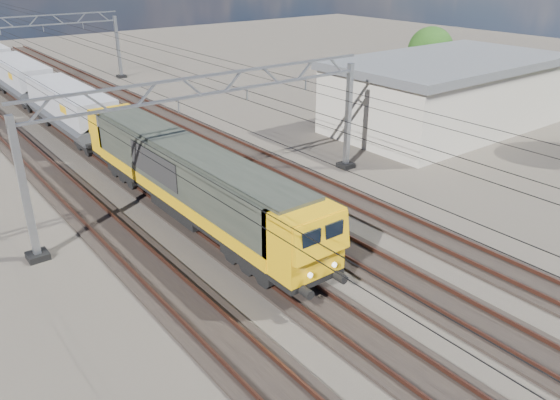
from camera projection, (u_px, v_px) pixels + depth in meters
ground at (262, 232)px, 26.83m from camera, size 160.00×160.00×0.00m
track_outer_west at (149, 269)px, 23.46m from camera, size 2.60×140.00×0.30m
track_loco at (228, 242)px, 25.69m from camera, size 2.60×140.00×0.30m
track_inner_east at (294, 219)px, 27.92m from camera, size 2.60×140.00×0.30m
track_outer_east at (350, 200)px, 30.14m from camera, size 2.60×140.00×0.30m
catenary_gantry_mid at (216, 136)px, 28.13m from camera, size 19.90×0.90×7.11m
catenary_gantry_far at (26, 50)px, 54.17m from camera, size 19.90×0.90×7.11m
overhead_wires at (177, 87)px, 30.27m from camera, size 12.03×140.00×0.53m
locomotive at (187, 176)px, 27.37m from camera, size 2.76×21.10×3.62m
hopper_wagon_lead at (71, 107)px, 40.20m from camera, size 3.38×13.00×3.25m
hopper_wagon_mid at (20, 77)px, 50.47m from camera, size 3.38×13.00×3.25m
industrial_shed at (446, 93)px, 42.32m from camera, size 18.60×10.60×5.40m
tree_far at (434, 52)px, 52.03m from camera, size 4.87×4.47×6.42m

